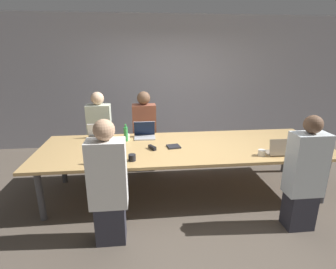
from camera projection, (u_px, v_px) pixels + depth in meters
ground_plane at (184, 191)px, 4.01m from camera, size 24.00×24.00×0.00m
curtain_wall at (168, 83)px, 5.75m from camera, size 12.00×0.06×2.80m
conference_table at (184, 149)px, 3.81m from camera, size 4.13×1.38×0.74m
laptop_far_left at (99, 134)px, 4.11m from camera, size 0.36×0.24×0.24m
person_far_left at (100, 133)px, 4.58m from camera, size 0.40×0.24×1.41m
laptop_near_left at (111, 158)px, 3.17m from camera, size 0.33×0.25×0.24m
person_near_left at (108, 185)px, 2.77m from camera, size 0.40×0.24×1.41m
cup_near_left at (132, 158)px, 3.26m from camera, size 0.09×0.09×0.08m
laptop_near_right at (281, 150)px, 3.44m from camera, size 0.36×0.22×0.23m
person_near_right at (304, 176)px, 3.01m from camera, size 0.40×0.24×1.39m
cup_near_right at (262, 153)px, 3.43m from camera, size 0.10×0.10×0.08m
laptop_far_midleft at (145, 133)px, 4.16m from camera, size 0.33×0.26×0.26m
person_far_midleft at (145, 133)px, 4.59m from camera, size 0.40×0.24×1.41m
cup_far_midleft at (127, 137)px, 4.06m from camera, size 0.09×0.09×0.09m
bottle_far_midleft at (126, 134)px, 3.97m from camera, size 0.06×0.06×0.27m
stapler at (152, 148)px, 3.65m from camera, size 0.11×0.15×0.05m
notebook at (174, 146)px, 3.74m from camera, size 0.20×0.20×0.02m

